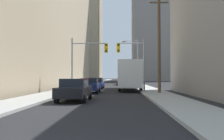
# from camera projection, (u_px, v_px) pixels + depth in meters

# --- Properties ---
(sidewalk_left) EXTENTS (2.76, 160.00, 0.15)m
(sidewalk_left) POSITION_uv_depth(u_px,v_px,m) (94.00, 83.00, 53.72)
(sidewalk_left) COLOR #9E9E99
(sidewalk_left) RESTS_ON ground
(sidewalk_right) EXTENTS (2.76, 160.00, 0.15)m
(sidewalk_right) POSITION_uv_depth(u_px,v_px,m) (134.00, 83.00, 53.38)
(sidewalk_right) COLOR #9E9E99
(sidewalk_right) RESTS_ON ground
(city_bus) EXTENTS (2.73, 11.55, 3.40)m
(city_bus) POSITION_uv_depth(u_px,v_px,m) (129.00, 74.00, 27.91)
(city_bus) COLOR silver
(city_bus) RESTS_ON ground
(sedan_black) EXTENTS (1.95, 4.23, 1.52)m
(sedan_black) POSITION_uv_depth(u_px,v_px,m) (75.00, 90.00, 15.20)
(sedan_black) COLOR black
(sedan_black) RESTS_ON ground
(sedan_navy) EXTENTS (1.95, 4.22, 1.52)m
(sedan_navy) POSITION_uv_depth(u_px,v_px,m) (90.00, 85.00, 22.52)
(sedan_navy) COLOR #141E4C
(sedan_navy) RESTS_ON ground
(sedan_blue) EXTENTS (1.95, 4.21, 1.52)m
(sedan_blue) POSITION_uv_depth(u_px,v_px,m) (96.00, 83.00, 30.00)
(sedan_blue) COLOR navy
(sedan_blue) RESTS_ON ground
(sedan_beige) EXTENTS (1.96, 4.27, 1.52)m
(sedan_beige) POSITION_uv_depth(u_px,v_px,m) (122.00, 81.00, 43.83)
(sedan_beige) COLOR #C6B793
(sedan_beige) RESTS_ON ground
(sedan_maroon) EXTENTS (1.95, 4.24, 1.52)m
(sedan_maroon) POSITION_uv_depth(u_px,v_px,m) (121.00, 81.00, 50.65)
(sedan_maroon) COLOR maroon
(sedan_maroon) RESTS_ON ground
(traffic_signal_near_left) EXTENTS (4.13, 0.44, 6.00)m
(traffic_signal_near_left) POSITION_uv_depth(u_px,v_px,m) (88.00, 55.00, 25.08)
(traffic_signal_near_left) COLOR gray
(traffic_signal_near_left) RESTS_ON ground
(traffic_signal_near_right) EXTENTS (3.13, 0.44, 6.00)m
(traffic_signal_near_right) POSITION_uv_depth(u_px,v_px,m) (132.00, 56.00, 24.90)
(traffic_signal_near_right) COLOR gray
(traffic_signal_near_right) RESTS_ON ground
(utility_pole_right) EXTENTS (2.20, 0.28, 10.17)m
(utility_pole_right) POSITION_uv_depth(u_px,v_px,m) (159.00, 38.00, 21.33)
(utility_pole_right) COLOR brown
(utility_pole_right) RESTS_ON ground
(street_lamp_right) EXTENTS (2.51, 0.32, 7.50)m
(street_lamp_right) POSITION_uv_depth(u_px,v_px,m) (135.00, 58.00, 35.29)
(street_lamp_right) COLOR gray
(street_lamp_right) RESTS_ON ground
(building_left_mid_office) EXTENTS (23.07, 26.87, 28.89)m
(building_left_mid_office) POSITION_uv_depth(u_px,v_px,m) (28.00, 19.00, 49.21)
(building_left_mid_office) COLOR tan
(building_left_mid_office) RESTS_ON ground
(building_left_far_tower) EXTENTS (14.40, 19.54, 63.63)m
(building_left_far_tower) POSITION_uv_depth(u_px,v_px,m) (84.00, 8.00, 97.91)
(building_left_far_tower) COLOR tan
(building_left_far_tower) RESTS_ON ground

